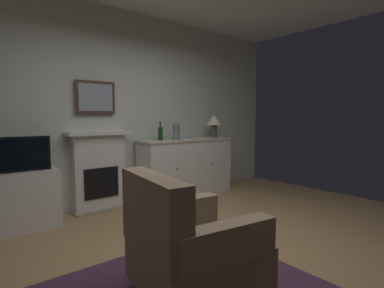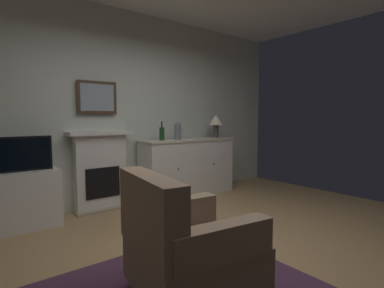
{
  "view_description": "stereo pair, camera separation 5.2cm",
  "coord_description": "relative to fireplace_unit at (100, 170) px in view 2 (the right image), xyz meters",
  "views": [
    {
      "loc": [
        -1.91,
        -1.94,
        1.28
      ],
      "look_at": [
        0.1,
        0.55,
        1.0
      ],
      "focal_mm": 27.63,
      "sensor_mm": 36.0,
      "label": 1
    },
    {
      "loc": [
        -1.87,
        -1.97,
        1.28
      ],
      "look_at": [
        0.1,
        0.55,
        1.0
      ],
      "focal_mm": 27.63,
      "sensor_mm": 36.0,
      "label": 2
    }
  ],
  "objects": [
    {
      "name": "vase_decorative",
      "position": [
        1.17,
        -0.23,
        0.53
      ],
      "size": [
        0.11,
        0.11,
        0.28
      ],
      "color": "slate",
      "rests_on": "sideboard_cabinet"
    },
    {
      "name": "framed_picture",
      "position": [
        0.0,
        0.05,
        1.02
      ],
      "size": [
        0.55,
        0.04,
        0.45
      ],
      "color": "#473323"
    },
    {
      "name": "wall_rear",
      "position": [
        0.36,
        0.13,
        0.88
      ],
      "size": [
        6.3,
        0.06,
        2.86
      ],
      "primitive_type": "cube",
      "color": "silver",
      "rests_on": "ground_plane"
    },
    {
      "name": "fireplace_unit",
      "position": [
        0.0,
        0.0,
        0.0
      ],
      "size": [
        0.87,
        0.3,
        1.1
      ],
      "color": "white",
      "rests_on": "ground_plane"
    },
    {
      "name": "wine_glass_left",
      "position": [
        1.33,
        -0.18,
        0.51
      ],
      "size": [
        0.07,
        0.07,
        0.16
      ],
      "color": "silver",
      "rests_on": "sideboard_cabinet"
    },
    {
      "name": "wine_bottle",
      "position": [
        0.93,
        -0.15,
        0.5
      ],
      "size": [
        0.08,
        0.08,
        0.29
      ],
      "color": "#193F1E",
      "rests_on": "sideboard_cabinet"
    },
    {
      "name": "armchair",
      "position": [
        -0.32,
        -2.43,
        -0.17
      ],
      "size": [
        0.91,
        0.87,
        0.92
      ],
      "color": "#8C7259",
      "rests_on": "ground_plane"
    },
    {
      "name": "tv_cabinet",
      "position": [
        -0.97,
        -0.16,
        -0.21
      ],
      "size": [
        0.75,
        0.42,
        0.67
      ],
      "color": "white",
      "rests_on": "ground_plane"
    },
    {
      "name": "sideboard_cabinet",
      "position": [
        1.41,
        -0.18,
        -0.08
      ],
      "size": [
        1.66,
        0.49,
        0.94
      ],
      "color": "white",
      "rests_on": "ground_plane"
    },
    {
      "name": "ground_plane",
      "position": [
        0.36,
        -2.05,
        -0.6
      ],
      "size": [
        6.3,
        4.41,
        0.1
      ],
      "primitive_type": "cube",
      "color": "tan",
      "rests_on": "ground"
    },
    {
      "name": "table_lamp",
      "position": [
        2.03,
        -0.18,
        0.67
      ],
      "size": [
        0.26,
        0.26,
        0.4
      ],
      "color": "#4C4742",
      "rests_on": "sideboard_cabinet"
    },
    {
      "name": "tv_set",
      "position": [
        -0.97,
        -0.19,
        0.33
      ],
      "size": [
        0.62,
        0.07,
        0.4
      ],
      "color": "black",
      "rests_on": "tv_cabinet"
    },
    {
      "name": "wine_glass_center",
      "position": [
        1.44,
        -0.2,
        0.51
      ],
      "size": [
        0.07,
        0.07,
        0.16
      ],
      "color": "silver",
      "rests_on": "sideboard_cabinet"
    }
  ]
}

